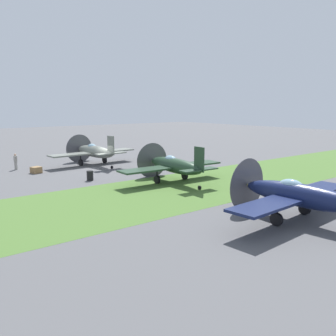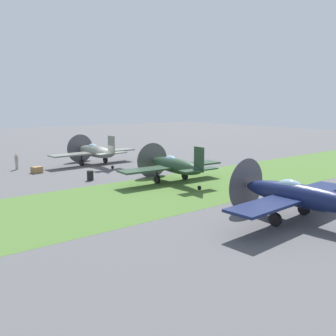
# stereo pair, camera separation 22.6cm
# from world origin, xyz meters

# --- Properties ---
(ground_plane) EXTENTS (160.00, 160.00, 0.00)m
(ground_plane) POSITION_xyz_m (0.00, 0.00, 0.00)
(ground_plane) COLOR #515154
(grass_verge) EXTENTS (120.00, 11.00, 0.01)m
(grass_verge) POSITION_xyz_m (0.00, -12.70, 0.00)
(grass_verge) COLOR #476B2D
(grass_verge) RESTS_ON ground
(airplane_lead) EXTENTS (10.47, 8.28, 3.73)m
(airplane_lead) POSITION_xyz_m (0.65, 2.81, 1.56)
(airplane_lead) COLOR slate
(airplane_lead) RESTS_ON ground
(airplane_wingman) EXTENTS (10.28, 8.15, 3.67)m
(airplane_wingman) POSITION_xyz_m (1.77, -10.35, 1.54)
(airplane_wingman) COLOR #233D28
(airplane_wingman) RESTS_ON ground
(airplane_trail) EXTENTS (10.76, 8.51, 3.83)m
(airplane_trail) POSITION_xyz_m (0.57, -23.48, 1.61)
(airplane_trail) COLOR #141E47
(airplane_trail) RESTS_ON ground
(ground_crew_chief) EXTENTS (0.38, 0.58, 1.73)m
(ground_crew_chief) POSITION_xyz_m (-7.46, 5.10, 0.91)
(ground_crew_chief) COLOR #9E998E
(ground_crew_chief) RESTS_ON ground
(ground_crew_mechanic) EXTENTS (0.60, 0.38, 1.73)m
(ground_crew_mechanic) POSITION_xyz_m (1.55, 10.16, 0.91)
(ground_crew_mechanic) COLOR #9E998E
(ground_crew_mechanic) RESTS_ON ground
(fuel_drum) EXTENTS (0.60, 0.60, 0.90)m
(fuel_drum) POSITION_xyz_m (-3.76, -4.99, 0.45)
(fuel_drum) COLOR black
(fuel_drum) RESTS_ON ground
(supply_crate) EXTENTS (1.07, 1.07, 0.64)m
(supply_crate) POSITION_xyz_m (-6.43, 1.73, 0.32)
(supply_crate) COLOR olive
(supply_crate) RESTS_ON ground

